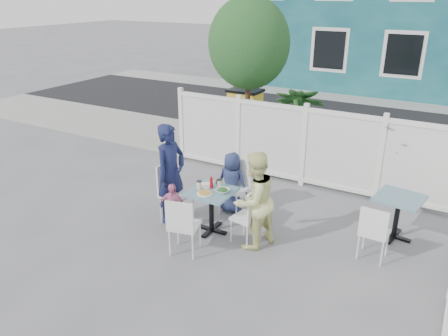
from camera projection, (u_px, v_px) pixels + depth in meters
The scene contains 29 objects.
ground at pixel (242, 237), 6.97m from camera, with size 80.00×80.00×0.00m, color slate.
near_sidewalk at pixel (318, 162), 10.02m from camera, with size 24.00×2.60×0.01m, color gray.
street at pixel (358, 122), 13.00m from camera, with size 24.00×5.00×0.01m, color black.
far_sidewalk at pixel (379, 101), 15.50m from camera, with size 24.00×1.60×0.01m, color gray.
building at pixel (394, 8), 17.33m from camera, with size 11.00×6.00×6.00m.
fence_back at pixel (304, 148), 8.56m from camera, with size 5.86×0.08×1.60m.
tree at pixel (249, 44), 9.38m from camera, with size 1.80×1.62×3.59m.
utility_cabinet at pixel (245, 119), 10.85m from camera, with size 0.74×0.53×1.37m, color gold.
potted_shrub_a at pixel (299, 129), 9.24m from camera, with size 1.03×1.03×1.85m, color #163E20.
potted_shrub_b at pixel (399, 156), 8.29m from camera, with size 1.32×1.15×1.47m, color #163E20.
main_table at pixel (211, 200), 6.94m from camera, with size 0.69×0.69×0.72m.
spare_table at pixel (398, 206), 6.76m from camera, with size 0.77×0.77×0.72m.
chair_left at pixel (172, 188), 7.29m from camera, with size 0.47×0.49×1.02m.
chair_right at pixel (250, 215), 6.63m from camera, with size 0.44×0.45×0.85m.
chair_back at pixel (237, 182), 7.58m from camera, with size 0.50×0.49×0.96m.
chair_near at pixel (182, 223), 6.31m from camera, with size 0.50×0.49×0.92m.
chair_spare at pixel (374, 230), 6.20m from camera, with size 0.41×0.39×0.86m.
man at pixel (171, 174), 7.21m from camera, with size 0.62×0.41×1.69m, color #171D46.
woman at pixel (254, 201), 6.48m from camera, with size 0.74×0.58×1.52m, color #EDF054.
boy at pixel (232, 182), 7.61m from camera, with size 0.53×0.35×1.09m, color navy.
toddler at pixel (173, 207), 7.06m from camera, with size 0.48×0.20×0.82m, color pink.
plate_main at pixel (205, 194), 6.77m from camera, with size 0.24×0.24×0.02m, color white.
plate_side at pixel (206, 185), 7.05m from camera, with size 0.24×0.24×0.02m, color white.
salad_bowl at pixel (222, 191), 6.81m from camera, with size 0.21×0.21×0.05m, color white.
coffee_cup_a at pixel (199, 185), 6.93m from camera, with size 0.08×0.08×0.12m, color beige.
coffee_cup_b at pixel (219, 183), 7.00m from camera, with size 0.08×0.08×0.12m, color beige.
ketchup_bottle at pixel (211, 183), 6.94m from camera, with size 0.05×0.05×0.17m, color #AA0B12.
salt_shaker at pixel (214, 182), 7.10m from camera, with size 0.03×0.03×0.07m, color white.
pepper_shaker at pixel (217, 182), 7.09m from camera, with size 0.03×0.03×0.07m, color black.
Camera 1 is at (2.73, -5.39, 3.66)m, focal length 35.00 mm.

